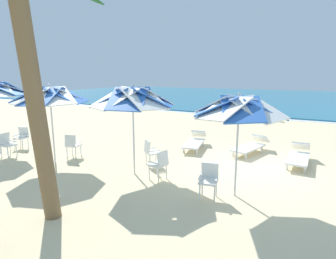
# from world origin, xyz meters

# --- Properties ---
(ground_plane) EXTENTS (80.00, 80.00, 0.00)m
(ground_plane) POSITION_xyz_m (0.00, 0.00, 0.00)
(ground_plane) COLOR beige
(sea) EXTENTS (80.00, 36.00, 0.10)m
(sea) POSITION_xyz_m (0.00, 29.66, 0.05)
(sea) COLOR teal
(sea) RESTS_ON ground
(surf_foam) EXTENTS (80.00, 0.70, 0.01)m
(surf_foam) POSITION_xyz_m (0.00, 11.36, 0.01)
(surf_foam) COLOR white
(surf_foam) RESTS_ON ground
(beach_umbrella_0) EXTENTS (2.29, 2.29, 2.58)m
(beach_umbrella_0) POSITION_xyz_m (0.09, -2.29, 2.23)
(beach_umbrella_0) COLOR silver
(beach_umbrella_0) RESTS_ON ground
(plastic_chair_0) EXTENTS (0.52, 0.55, 0.87)m
(plastic_chair_0) POSITION_xyz_m (-0.45, -2.72, 0.50)
(plastic_chair_0) COLOR white
(plastic_chair_0) RESTS_ON ground
(beach_umbrella_1) EXTENTS (2.53, 2.53, 2.73)m
(beach_umbrella_1) POSITION_xyz_m (-3.04, -2.22, 2.33)
(beach_umbrella_1) COLOR silver
(beach_umbrella_1) RESTS_ON ground
(plastic_chair_1) EXTENTS (0.54, 0.52, 0.87)m
(plastic_chair_1) POSITION_xyz_m (-2.11, -2.28, 0.50)
(plastic_chair_1) COLOR white
(plastic_chair_1) RESTS_ON ground
(plastic_chair_2) EXTENTS (0.62, 0.63, 0.87)m
(plastic_chair_2) POSITION_xyz_m (-3.02, -1.32, 0.50)
(plastic_chair_2) COLOR white
(plastic_chair_2) RESTS_ON ground
(beach_umbrella_2) EXTENTS (2.52, 2.52, 2.69)m
(beach_umbrella_2) POSITION_xyz_m (-6.08, -2.66, 2.32)
(beach_umbrella_2) COLOR silver
(beach_umbrella_2) RESTS_ON ground
(plastic_chair_3) EXTENTS (0.54, 0.57, 0.87)m
(plastic_chair_3) POSITION_xyz_m (-6.04, -1.90, 0.50)
(plastic_chair_3) COLOR white
(plastic_chair_3) RESTS_ON ground
(plastic_chair_5) EXTENTS (0.50, 0.47, 0.87)m
(plastic_chair_5) POSITION_xyz_m (-8.26, -2.98, 0.50)
(plastic_chair_5) COLOR white
(plastic_chair_5) RESTS_ON ground
(plastic_chair_6) EXTENTS (0.56, 0.58, 0.87)m
(plastic_chair_6) POSITION_xyz_m (-8.91, -1.95, 0.50)
(plastic_chair_6) COLOR white
(plastic_chair_6) RESTS_ON ground
(sun_lounger_0) EXTENTS (0.65, 2.15, 0.62)m
(sun_lounger_0) POSITION_xyz_m (1.27, 1.26, 0.28)
(sun_lounger_0) COLOR white
(sun_lounger_0) RESTS_ON ground
(sun_lounger_1) EXTENTS (1.12, 2.23, 0.62)m
(sun_lounger_1) POSITION_xyz_m (-0.47, 1.85, 0.28)
(sun_lounger_1) COLOR white
(sun_lounger_1) RESTS_ON ground
(sun_lounger_2) EXTENTS (1.05, 2.23, 0.62)m
(sun_lounger_2) POSITION_xyz_m (-2.65, 1.46, 0.28)
(sun_lounger_2) COLOR white
(sun_lounger_2) RESTS_ON ground
(palm_tree_1) EXTENTS (2.84, 3.11, 4.98)m
(palm_tree_1) POSITION_xyz_m (-3.03, -5.43, 2.93)
(palm_tree_1) COLOR brown
(palm_tree_1) RESTS_ON ground
(beachgoer_seated) EXTENTS (0.30, 0.93, 0.92)m
(beachgoer_seated) POSITION_xyz_m (-1.01, 10.71, 0.29)
(beachgoer_seated) COLOR yellow
(beachgoer_seated) RESTS_ON ground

